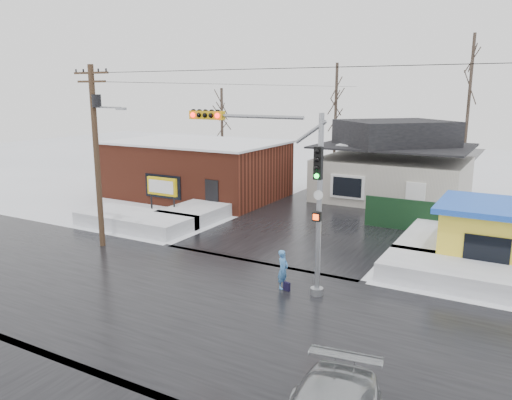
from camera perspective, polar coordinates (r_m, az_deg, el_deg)
The scene contains 19 objects.
ground at distance 19.30m, azimuth -7.88°, elevation -11.49°, with size 120.00×120.00×0.00m, color white.
road_ns at distance 19.30m, azimuth -7.88°, elevation -11.46°, with size 10.00×120.00×0.02m, color black.
road_ew at distance 19.30m, azimuth -7.88°, elevation -11.46°, with size 120.00×10.00×0.02m, color black.
snowbank_nw at distance 29.78m, azimuth -13.64°, elevation -2.30°, with size 7.00×3.00×0.80m, color white.
snowbank_ne at distance 22.31m, azimuth 23.14°, elevation -7.96°, with size 7.00×3.00×0.80m, color white.
snowbank_nside_w at distance 32.34m, azimuth -5.02°, elevation -0.83°, with size 3.00×8.00×0.80m, color white.
snowbank_nside_e at distance 27.27m, azimuth 20.18°, elevation -4.08°, with size 3.00×8.00×0.80m, color white.
traffic_signal at distance 19.17m, azimuth 2.93°, elevation 2.65°, with size 6.05×0.68×7.00m.
utility_pole at distance 25.76m, azimuth -17.72°, elevation 5.88°, with size 3.15×0.44×9.00m.
brick_building at distance 37.50m, azimuth -6.69°, elevation 3.58°, with size 12.20×8.20×4.12m.
marquee_sign at distance 31.26m, azimuth -10.69°, elevation 1.39°, with size 2.20×0.21×2.55m.
house at distance 37.39m, azimuth 15.42°, elevation 4.03°, with size 10.40×8.40×5.76m.
kiosk at distance 24.82m, azimuth 25.29°, elevation -3.56°, with size 4.60×4.60×2.88m.
fence at distance 29.12m, azimuth 19.94°, elevation -2.02°, with size 8.00×0.12×1.80m, color black.
tree_far_left at distance 42.62m, azimuth 9.18°, elevation 12.49°, with size 3.00×3.00×10.00m.
tree_far_mid at distance 42.28m, azimuth 23.45°, elevation 13.81°, with size 3.00×3.00×12.00m.
tree_far_west at distance 45.38m, azimuth -3.94°, elevation 10.59°, with size 3.00×3.00×8.00m.
pedestrian at distance 20.10m, azimuth 3.10°, elevation -7.96°, with size 0.58×0.38×1.59m, color #4683C6.
shopping_bag at distance 20.07m, azimuth 3.53°, elevation -9.89°, with size 0.28×0.12×0.35m, color black.
Camera 1 is at (10.81, -13.97, 7.79)m, focal length 35.00 mm.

